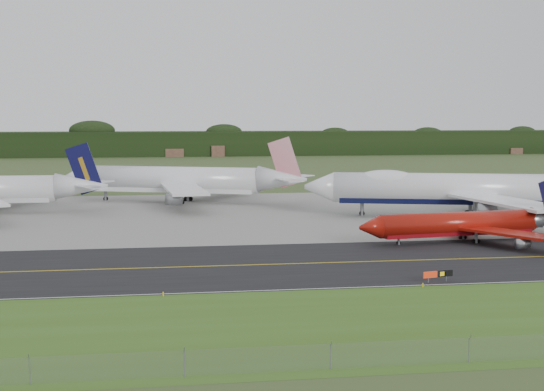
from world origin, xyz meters
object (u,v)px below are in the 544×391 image
Objects in this scene: jet_red_737 at (469,224)px; taxiway_sign at (438,274)px; jet_star_tail at (183,181)px; jet_ba_747 at (466,189)px.

jet_red_737 reaches higher than taxiway_sign.
jet_star_tail reaches higher than taxiway_sign.
jet_star_tail is (-55.98, 34.30, -0.50)m from jet_ba_747.
jet_ba_747 is 1.71× the size of jet_red_737.
jet_red_737 is 32.73m from taxiway_sign.
jet_ba_747 is 15.93× the size of taxiway_sign.
jet_red_737 is at bearing -111.34° from jet_ba_747.
jet_red_737 is (-10.60, -27.14, -2.87)m from jet_ba_747.
jet_ba_747 reaches higher than jet_star_tail.
jet_star_tail is at bearing 108.06° from taxiway_sign.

